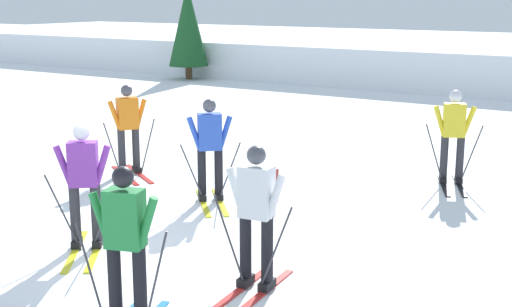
# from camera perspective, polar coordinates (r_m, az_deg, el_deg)

# --- Properties ---
(ground_plane) EXTENTS (120.00, 120.00, 0.00)m
(ground_plane) POSITION_cam_1_polar(r_m,az_deg,el_deg) (10.12, -10.65, -7.10)
(ground_plane) COLOR white
(far_snow_ridge) EXTENTS (80.00, 8.00, 1.44)m
(far_snow_ridge) POSITION_cam_1_polar(r_m,az_deg,el_deg) (28.48, 19.31, 6.52)
(far_snow_ridge) COLOR white
(far_snow_ridge) RESTS_ON ground
(skier_orange) EXTENTS (1.56, 1.15, 1.71)m
(skier_orange) POSITION_cam_1_polar(r_m,az_deg,el_deg) (13.78, -10.14, 2.12)
(skier_orange) COLOR red
(skier_orange) RESTS_ON ground
(skier_purple) EXTENTS (1.26, 1.50, 1.71)m
(skier_purple) POSITION_cam_1_polar(r_m,az_deg,el_deg) (9.82, -13.51, -2.00)
(skier_purple) COLOR gold
(skier_purple) RESTS_ON ground
(skier_white) EXTENTS (1.00, 1.63, 1.71)m
(skier_white) POSITION_cam_1_polar(r_m,az_deg,el_deg) (8.23, 0.09, -4.48)
(skier_white) COLOR red
(skier_white) RESTS_ON ground
(skier_yellow) EXTENTS (0.99, 1.61, 1.71)m
(skier_yellow) POSITION_cam_1_polar(r_m,az_deg,el_deg) (13.31, 15.43, 1.50)
(skier_yellow) COLOR black
(skier_yellow) RESTS_ON ground
(skier_green) EXTENTS (0.96, 1.64, 1.71)m
(skier_green) POSITION_cam_1_polar(r_m,az_deg,el_deg) (7.39, -10.36, -7.02)
(skier_green) COLOR #237AC6
(skier_green) RESTS_ON ground
(skier_blue) EXTENTS (1.36, 1.42, 1.71)m
(skier_blue) POSITION_cam_1_polar(r_m,az_deg,el_deg) (11.77, -3.68, 0.52)
(skier_blue) COLOR gold
(skier_blue) RESTS_ON ground
(conifer_far_right) EXTENTS (1.58, 1.58, 3.82)m
(conifer_far_right) POSITION_cam_1_polar(r_m,az_deg,el_deg) (29.15, -5.43, 10.16)
(conifer_far_right) COLOR #513823
(conifer_far_right) RESTS_ON ground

